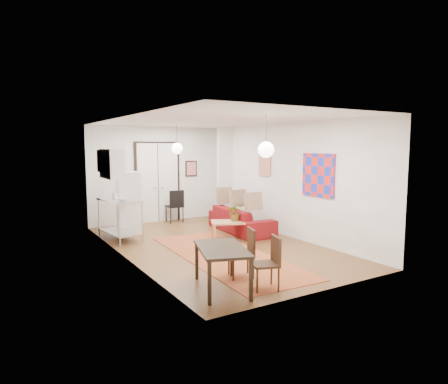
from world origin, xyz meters
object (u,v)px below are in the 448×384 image
dining_chair_far (262,258)px  black_side_chair (173,203)px  sofa (241,220)px  coffee_table (232,224)px  dining_chair_near (238,249)px  kitchen_counter (120,213)px  dining_table (222,252)px  fridge (129,203)px

dining_chair_far → black_side_chair: size_ratio=0.87×
sofa → coffee_table: sofa is taller
sofa → coffee_table: bearing=136.1°
dining_chair_near → coffee_table: bearing=168.1°
sofa → dining_chair_near: (-2.09, -3.08, 0.17)m
dining_chair_far → black_side_chair: bearing=-172.3°
coffee_table → dining_chair_near: dining_chair_near is taller
coffee_table → kitchen_counter: 2.80m
dining_table → fridge: bearing=89.6°
kitchen_counter → black_side_chair: bearing=27.9°
sofa → black_side_chair: (-0.98, 2.30, 0.25)m
kitchen_counter → dining_chair_far: size_ratio=1.61×
dining_chair_near → black_side_chair: black_side_chair is taller
sofa → dining_chair_far: (-2.09, -3.78, 0.17)m
fridge → dining_chair_far: fridge is taller
kitchen_counter → dining_table: kitchen_counter is taller
sofa → kitchen_counter: 3.19m
fridge → black_side_chair: 1.93m
sofa → dining_table: (-2.69, -3.51, 0.29)m
black_side_chair → fridge: bearing=31.5°
dining_table → dining_chair_near: (0.60, 0.44, -0.12)m
coffee_table → dining_chair_far: (-1.42, -3.17, 0.11)m
fridge → coffee_table: bearing=-37.0°
coffee_table → dining_table: (-2.02, -2.91, 0.23)m
black_side_chair → coffee_table: bearing=99.0°
sofa → dining_chair_near: size_ratio=2.61×
coffee_table → dining_chair_near: bearing=-119.9°
kitchen_counter → dining_chair_far: (0.99, -4.56, -0.17)m
coffee_table → black_side_chair: 2.93m
kitchen_counter → black_side_chair: (2.10, 1.52, -0.09)m
kitchen_counter → dining_table: 4.32m
fridge → dining_chair_far: bearing=-75.7°
dining_chair_near → dining_chair_far: 0.70m
dining_table → dining_chair_far: dining_chair_far is taller
sofa → black_side_chair: black_side_chair is taller
kitchen_counter → dining_table: bearing=-92.8°
dining_table → dining_chair_far: 0.67m
kitchen_counter → dining_chair_far: kitchen_counter is taller
dining_chair_far → fridge: bearing=-155.7°
dining_chair_far → black_side_chair: (1.11, 6.08, 0.08)m
kitchen_counter → dining_chair_near: 3.99m
sofa → dining_table: bearing=146.4°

